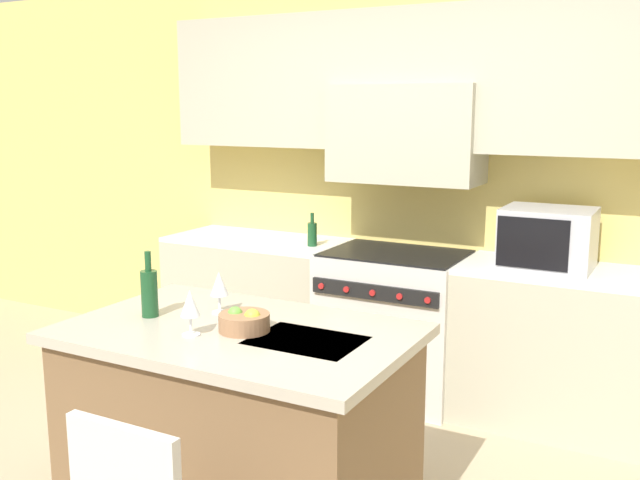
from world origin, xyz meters
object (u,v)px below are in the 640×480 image
object	(u,v)px
microwave	(548,238)
wine_glass_far	(219,285)
wine_bottle	(149,292)
wine_glass_near	(190,305)
fruit_bowl	(244,321)
oil_bottle_on_counter	(312,233)
range_stove	(395,324)

from	to	relation	value
microwave	wine_glass_far	distance (m)	1.94
wine_bottle	wine_glass_near	distance (m)	0.34
microwave	fruit_bowl	bearing A→B (deg)	-116.00
wine_glass_near	wine_glass_far	size ratio (longest dim) A/B	1.00
wine_bottle	oil_bottle_on_counter	size ratio (longest dim) A/B	1.32
fruit_bowl	oil_bottle_on_counter	world-z (taller)	oil_bottle_on_counter
wine_bottle	oil_bottle_on_counter	bearing A→B (deg)	94.60
wine_bottle	wine_glass_far	world-z (taller)	wine_bottle
range_stove	wine_glass_near	bearing A→B (deg)	-93.37
range_stove	wine_glass_near	distance (m)	1.98
range_stove	microwave	xyz separation A→B (m)	(0.90, 0.02, 0.63)
microwave	fruit_bowl	world-z (taller)	microwave
microwave	fruit_bowl	size ratio (longest dim) A/B	2.35
wine_bottle	wine_glass_far	xyz separation A→B (m)	(0.24, 0.19, 0.02)
wine_glass_near	microwave	bearing A→B (deg)	62.01
wine_glass_far	fruit_bowl	distance (m)	0.30
wine_bottle	wine_glass_near	xyz separation A→B (m)	(0.32, -0.12, 0.02)
microwave	wine_bottle	bearing A→B (deg)	-126.80
wine_glass_far	microwave	bearing A→B (deg)	55.47
microwave	wine_glass_near	bearing A→B (deg)	-117.99
microwave	oil_bottle_on_counter	world-z (taller)	microwave
wine_bottle	oil_bottle_on_counter	xyz separation A→B (m)	(-0.14, 1.72, -0.03)
microwave	fruit_bowl	xyz separation A→B (m)	(-0.86, -1.76, -0.13)
microwave	wine_bottle	xyz separation A→B (m)	(-1.34, -1.79, -0.06)
range_stove	wine_bottle	distance (m)	1.91
wine_glass_near	wine_glass_far	bearing A→B (deg)	105.30
range_stove	oil_bottle_on_counter	world-z (taller)	oil_bottle_on_counter
fruit_bowl	oil_bottle_on_counter	xyz separation A→B (m)	(-0.62, 1.70, 0.04)
wine_glass_far	fruit_bowl	xyz separation A→B (m)	(0.24, -0.16, -0.09)
microwave	wine_bottle	world-z (taller)	microwave
wine_glass_near	oil_bottle_on_counter	world-z (taller)	oil_bottle_on_counter
oil_bottle_on_counter	range_stove	bearing A→B (deg)	4.71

